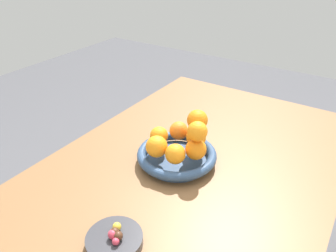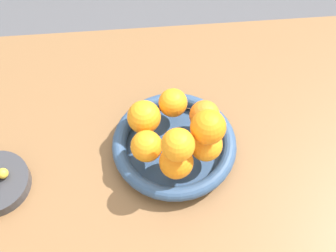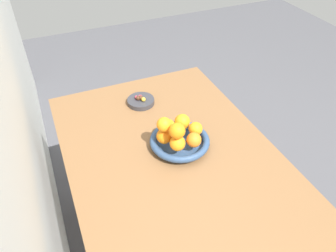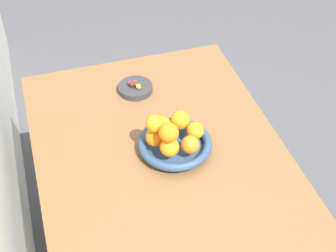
# 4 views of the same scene
# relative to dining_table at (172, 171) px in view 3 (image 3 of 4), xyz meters

# --- Properties ---
(dining_table) EXTENTS (1.10, 0.76, 0.74)m
(dining_table) POSITION_rel_dining_table_xyz_m (0.00, 0.00, 0.00)
(dining_table) COLOR brown
(dining_table) RESTS_ON ground_plane
(fruit_bowl) EXTENTS (0.23, 0.23, 0.04)m
(fruit_bowl) POSITION_rel_dining_table_xyz_m (0.03, -0.04, 0.11)
(fruit_bowl) COLOR navy
(fruit_bowl) RESTS_ON dining_table
(candy_dish) EXTENTS (0.12, 0.12, 0.02)m
(candy_dish) POSITION_rel_dining_table_xyz_m (0.36, 0.00, 0.10)
(candy_dish) COLOR #333338
(candy_dish) RESTS_ON dining_table
(orange_0) EXTENTS (0.06, 0.06, 0.06)m
(orange_0) POSITION_rel_dining_table_xyz_m (0.08, -0.02, 0.16)
(orange_0) COLOR orange
(orange_0) RESTS_ON fruit_bowl
(orange_1) EXTENTS (0.06, 0.06, 0.06)m
(orange_1) POSITION_rel_dining_table_xyz_m (0.04, 0.02, 0.16)
(orange_1) COLOR orange
(orange_1) RESTS_ON fruit_bowl
(orange_2) EXTENTS (0.06, 0.06, 0.06)m
(orange_2) POSITION_rel_dining_table_xyz_m (-0.02, -0.01, 0.16)
(orange_2) COLOR orange
(orange_2) RESTS_ON fruit_bowl
(orange_3) EXTENTS (0.06, 0.06, 0.06)m
(orange_3) POSITION_rel_dining_table_xyz_m (-0.02, -0.07, 0.16)
(orange_3) COLOR orange
(orange_3) RESTS_ON fruit_bowl
(orange_4) EXTENTS (0.05, 0.05, 0.05)m
(orange_4) POSITION_rel_dining_table_xyz_m (0.03, -0.11, 0.15)
(orange_4) COLOR orange
(orange_4) RESTS_ON fruit_bowl
(orange_5) EXTENTS (0.06, 0.06, 0.06)m
(orange_5) POSITION_rel_dining_table_xyz_m (0.09, -0.08, 0.16)
(orange_5) COLOR orange
(orange_5) RESTS_ON fruit_bowl
(orange_6) EXTENTS (0.05, 0.05, 0.05)m
(orange_6) POSITION_rel_dining_table_xyz_m (0.04, 0.02, 0.21)
(orange_6) COLOR orange
(orange_6) RESTS_ON orange_1
(orange_7) EXTENTS (0.06, 0.06, 0.06)m
(orange_7) POSITION_rel_dining_table_xyz_m (-0.02, -0.01, 0.21)
(orange_7) COLOR orange
(orange_7) RESTS_ON orange_2
(candy_ball_0) EXTENTS (0.02, 0.02, 0.02)m
(candy_ball_0) POSITION_rel_dining_table_xyz_m (0.35, 0.00, 0.12)
(candy_ball_0) COLOR #472819
(candy_ball_0) RESTS_ON candy_dish
(candy_ball_1) EXTENTS (0.02, 0.02, 0.02)m
(candy_ball_1) POSITION_rel_dining_table_xyz_m (0.34, -0.01, 0.12)
(candy_ball_1) COLOR gold
(candy_ball_1) RESTS_ON candy_dish
(candy_ball_2) EXTENTS (0.02, 0.02, 0.02)m
(candy_ball_2) POSITION_rel_dining_table_xyz_m (0.35, 0.01, 0.12)
(candy_ball_2) COLOR #472819
(candy_ball_2) RESTS_ON candy_dish
(candy_ball_3) EXTENTS (0.02, 0.02, 0.02)m
(candy_ball_3) POSITION_rel_dining_table_xyz_m (0.37, 0.02, 0.12)
(candy_ball_3) COLOR #C6384C
(candy_ball_3) RESTS_ON candy_dish
(candy_ball_4) EXTENTS (0.02, 0.02, 0.02)m
(candy_ball_4) POSITION_rel_dining_table_xyz_m (0.36, 0.00, 0.12)
(candy_ball_4) COLOR #C6384C
(candy_ball_4) RESTS_ON candy_dish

